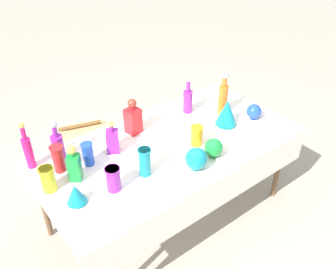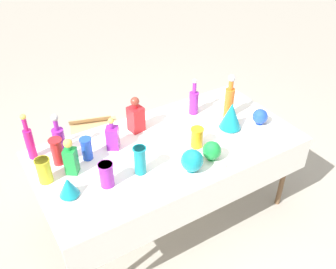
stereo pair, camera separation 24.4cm
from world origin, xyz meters
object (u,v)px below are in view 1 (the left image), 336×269
object	(u,v)px
square_decanter_1	(133,119)
round_bowl_2	(254,111)
tall_bottle_1	(223,96)
tall_bottle_3	(188,100)
slender_vase_5	(48,179)
cardboard_box_behind_left	(88,149)
fluted_vase_1	(76,194)
round_bowl_1	(214,148)
slender_vase_4	(113,178)
slender_vase_2	(197,135)
slender_vase_0	(58,158)
fluted_vase_0	(227,112)
slender_vase_1	(88,153)
round_bowl_0	(196,159)
tall_bottle_0	(58,145)
square_decanter_0	(113,140)
square_decanter_2	(74,164)
tall_bottle_2	(28,150)
slender_vase_3	(145,161)

from	to	relation	value
square_decanter_1	round_bowl_2	bearing A→B (deg)	-26.39
tall_bottle_1	tall_bottle_3	size ratio (longest dim) A/B	1.20
slender_vase_5	cardboard_box_behind_left	xyz separation A→B (m)	(0.69, 0.93, -0.66)
fluted_vase_1	round_bowl_1	bearing A→B (deg)	-10.15
slender_vase_4	cardboard_box_behind_left	bearing A→B (deg)	73.53
slender_vase_2	cardboard_box_behind_left	world-z (taller)	slender_vase_2
slender_vase_0	round_bowl_1	distance (m)	1.11
round_bowl_1	fluted_vase_0	bearing A→B (deg)	33.11
slender_vase_1	round_bowl_0	bearing A→B (deg)	-41.53
round_bowl_0	round_bowl_2	distance (m)	0.84
tall_bottle_0	square_decanter_0	world-z (taller)	tall_bottle_0
square_decanter_2	slender_vase_1	distance (m)	0.18
slender_vase_2	slender_vase_0	bearing A→B (deg)	159.84
square_decanter_0	round_bowl_1	xyz separation A→B (m)	(0.55, -0.50, -0.03)
tall_bottle_3	square_decanter_0	distance (m)	0.81
slender_vase_2	fluted_vase_0	bearing A→B (deg)	8.70
square_decanter_1	fluted_vase_1	bearing A→B (deg)	-148.68
tall_bottle_2	round_bowl_2	xyz separation A→B (m)	(1.73, -0.54, -0.08)
tall_bottle_1	slender_vase_2	size ratio (longest dim) A/B	2.46
slender_vase_4	round_bowl_2	distance (m)	1.38
slender_vase_4	tall_bottle_0	bearing A→B (deg)	105.96
tall_bottle_3	round_bowl_1	world-z (taller)	tall_bottle_3
slender_vase_4	slender_vase_2	bearing A→B (deg)	3.11
slender_vase_0	round_bowl_2	xyz separation A→B (m)	(1.59, -0.37, -0.04)
square_decanter_0	fluted_vase_0	size ratio (longest dim) A/B	1.15
tall_bottle_1	tall_bottle_2	world-z (taller)	tall_bottle_1
slender_vase_0	fluted_vase_0	distance (m)	1.37
tall_bottle_2	round_bowl_2	world-z (taller)	tall_bottle_2
tall_bottle_2	square_decanter_2	size ratio (longest dim) A/B	1.32
square_decanter_2	slender_vase_5	distance (m)	0.19
slender_vase_3	slender_vase_5	xyz separation A→B (m)	(-0.59, 0.26, -0.02)
slender_vase_0	slender_vase_4	size ratio (longest dim) A/B	1.16
square_decanter_0	fluted_vase_0	world-z (taller)	square_decanter_0
square_decanter_2	cardboard_box_behind_left	world-z (taller)	square_decanter_2
slender_vase_2	round_bowl_1	size ratio (longest dim) A/B	1.09
square_decanter_0	slender_vase_5	distance (m)	0.56
tall_bottle_2	slender_vase_5	distance (m)	0.31
tall_bottle_3	round_bowl_2	world-z (taller)	tall_bottle_3
slender_vase_1	fluted_vase_0	bearing A→B (deg)	-11.82
tall_bottle_1	round_bowl_2	bearing A→B (deg)	-56.12
tall_bottle_3	square_decanter_0	xyz separation A→B (m)	(-0.80, -0.09, -0.02)
tall_bottle_0	slender_vase_4	bearing A→B (deg)	-74.04
tall_bottle_0	tall_bottle_1	world-z (taller)	tall_bottle_1
round_bowl_2	slender_vase_1	bearing A→B (deg)	167.15
slender_vase_1	slender_vase_2	xyz separation A→B (m)	(0.77, -0.30, -0.01)
slender_vase_1	slender_vase_3	world-z (taller)	slender_vase_3
square_decanter_0	fluted_vase_1	size ratio (longest dim) A/B	1.85
slender_vase_3	slender_vase_5	size ratio (longest dim) A/B	1.17
round_bowl_2	slender_vase_2	bearing A→B (deg)	178.06
tall_bottle_1	cardboard_box_behind_left	xyz separation A→B (m)	(-0.88, 0.94, -0.73)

